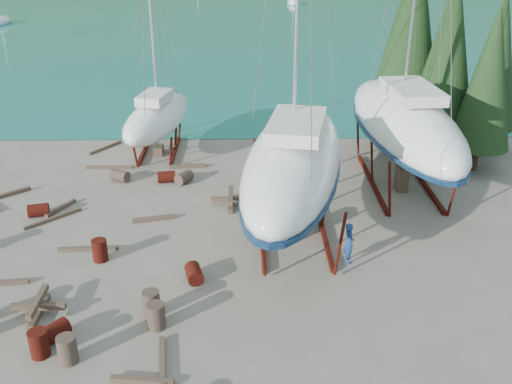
{
  "coord_description": "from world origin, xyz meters",
  "views": [
    {
      "loc": [
        1.95,
        -17.61,
        11.74
      ],
      "look_at": [
        2.36,
        3.0,
        2.08
      ],
      "focal_mm": 40.0,
      "sensor_mm": 36.0,
      "label": 1
    }
  ],
  "objects_px": {
    "large_sailboat_far": "(404,123)",
    "small_sailboat_shore": "(157,117)",
    "large_sailboat_near": "(294,160)",
    "worker": "(349,243)"
  },
  "relations": [
    {
      "from": "large_sailboat_far",
      "to": "small_sailboat_shore",
      "type": "relative_size",
      "value": 1.57
    },
    {
      "from": "large_sailboat_near",
      "to": "worker",
      "type": "distance_m",
      "value": 4.02
    },
    {
      "from": "large_sailboat_near",
      "to": "worker",
      "type": "xyz_separation_m",
      "value": [
        1.95,
        -2.63,
        -2.34
      ]
    },
    {
      "from": "large_sailboat_near",
      "to": "large_sailboat_far",
      "type": "relative_size",
      "value": 0.99
    },
    {
      "from": "large_sailboat_far",
      "to": "large_sailboat_near",
      "type": "bearing_deg",
      "value": -145.53
    },
    {
      "from": "small_sailboat_shore",
      "to": "worker",
      "type": "height_order",
      "value": "small_sailboat_shore"
    },
    {
      "from": "large_sailboat_near",
      "to": "small_sailboat_shore",
      "type": "bearing_deg",
      "value": 138.2
    },
    {
      "from": "large_sailboat_far",
      "to": "worker",
      "type": "height_order",
      "value": "large_sailboat_far"
    },
    {
      "from": "large_sailboat_far",
      "to": "small_sailboat_shore",
      "type": "distance_m",
      "value": 13.41
    },
    {
      "from": "large_sailboat_far",
      "to": "small_sailboat_shore",
      "type": "bearing_deg",
      "value": 154.92
    }
  ]
}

